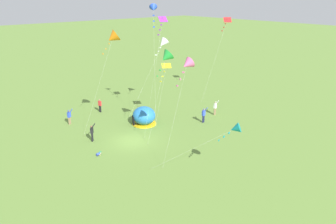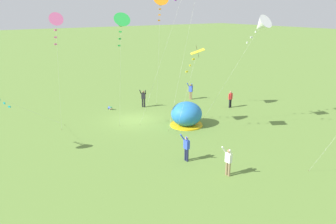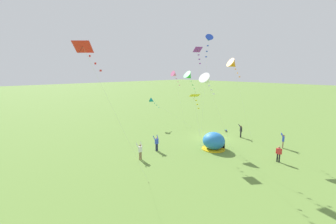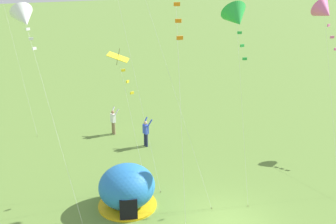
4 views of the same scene
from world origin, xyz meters
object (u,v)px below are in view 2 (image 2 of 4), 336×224
at_px(kite_yellow, 196,54).
at_px(person_near_tent, 143,98).
at_px(person_watching_sky, 230,98).
at_px(kite_white, 261,25).
at_px(kite_green, 121,23).
at_px(kite_pink, 56,21).
at_px(kite_orange, 160,2).
at_px(person_arms_raised, 186,147).
at_px(popup_tent, 186,114).
at_px(toddler_crawling, 110,108).
at_px(person_flying_kite, 191,91).
at_px(person_strolling, 228,160).

bearing_deg(kite_yellow, person_near_tent, -94.59).
bearing_deg(person_watching_sky, kite_white, 57.66).
bearing_deg(kite_green, kite_pink, -18.39).
relative_size(person_near_tent, kite_orange, 0.17).
bearing_deg(person_near_tent, kite_pink, 24.68).
relative_size(person_near_tent, kite_yellow, 0.26).
bearing_deg(kite_pink, person_arms_raised, 123.54).
xyz_separation_m(kite_green, kite_white, (-7.89, 6.27, -0.12)).
height_order(popup_tent, kite_orange, kite_orange).
relative_size(kite_yellow, kite_pink, 0.76).
bearing_deg(popup_tent, toddler_crawling, -66.12).
height_order(kite_yellow, kite_pink, kite_pink).
xyz_separation_m(kite_pink, kite_green, (-4.32, 1.44, -0.16)).
bearing_deg(person_flying_kite, kite_yellow, 53.63).
relative_size(popup_tent, person_strolling, 1.49).
relative_size(kite_orange, kite_green, 1.17).
distance_m(kite_pink, kite_green, 4.55).
bearing_deg(toddler_crawling, person_strolling, 90.67).
distance_m(person_near_tent, person_watching_sky, 8.88).
relative_size(person_watching_sky, kite_yellow, 0.24).
bearing_deg(person_flying_kite, kite_green, 26.53).
height_order(person_flying_kite, kite_pink, kite_pink).
distance_m(popup_tent, kite_yellow, 6.10).
relative_size(toddler_crawling, person_strolling, 0.29).
height_order(person_arms_raised, kite_white, kite_white).
bearing_deg(kite_green, person_arms_raised, 99.14).
relative_size(kite_orange, kite_pink, 1.17).
height_order(person_arms_raised, kite_pink, kite_pink).
bearing_deg(kite_orange, kite_green, 26.70).
bearing_deg(person_strolling, person_arms_raised, -73.87).
bearing_deg(kite_white, toddler_crawling, -64.88).
height_order(person_near_tent, person_arms_raised, same).
height_order(person_flying_kite, person_near_tent, same).
xyz_separation_m(toddler_crawling, person_strolling, (-0.19, 16.54, 0.82)).
height_order(kite_orange, kite_pink, kite_orange).
relative_size(popup_tent, person_near_tent, 1.49).
bearing_deg(person_arms_raised, kite_white, -176.32).
bearing_deg(kite_white, popup_tent, -63.01).
xyz_separation_m(person_watching_sky, kite_yellow, (8.03, 4.21, 5.53)).
bearing_deg(kite_orange, person_watching_sky, 164.87).
distance_m(person_near_tent, kite_white, 14.46).
bearing_deg(kite_yellow, person_flying_kite, -126.37).
bearing_deg(popup_tent, kite_orange, -86.97).
bearing_deg(person_flying_kite, person_arms_raised, 51.11).
xyz_separation_m(person_arms_raised, kite_pink, (5.40, -8.14, 7.84)).
bearing_deg(popup_tent, person_watching_sky, -165.65).
distance_m(kite_yellow, kite_green, 5.96).
height_order(popup_tent, kite_green, kite_green).
distance_m(kite_orange, kite_green, 5.90).
height_order(person_flying_kite, kite_yellow, kite_yellow).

